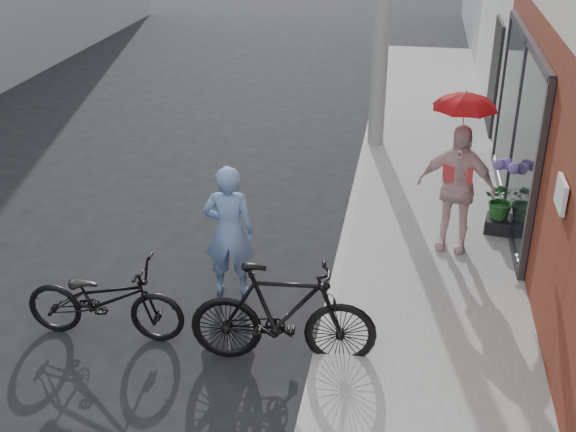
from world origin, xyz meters
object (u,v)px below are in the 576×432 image
(bike_left, at_px, (105,299))
(planter, at_px, (499,224))
(bike_right, at_px, (283,314))
(kimono_woman, at_px, (456,188))
(officer, at_px, (229,232))

(bike_left, bearing_deg, planter, -56.57)
(bike_right, distance_m, kimono_woman, 3.18)
(officer, relative_size, planter, 4.46)
(kimono_woman, relative_size, planter, 4.58)
(bike_right, xyz_separation_m, kimono_woman, (1.75, 2.63, 0.39))
(bike_left, height_order, bike_right, bike_right)
(kimono_woman, bearing_deg, bike_left, -133.32)
(kimono_woman, distance_m, planter, 1.16)
(bike_left, xyz_separation_m, bike_right, (1.97, -0.12, 0.11))
(bike_right, bearing_deg, kimono_woman, -38.32)
(bike_right, bearing_deg, bike_left, 81.94)
(bike_right, height_order, kimono_woman, kimono_woman)
(officer, distance_m, planter, 3.89)
(bike_left, relative_size, kimono_woman, 1.04)
(officer, height_order, kimono_woman, kimono_woman)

